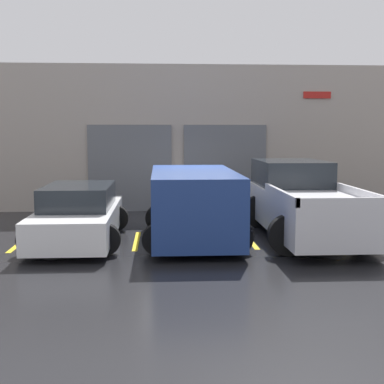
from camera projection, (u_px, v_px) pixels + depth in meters
ground_plane at (189, 227)px, 14.53m from camera, size 28.00×28.00×0.00m
shophouse_building at (183, 139)px, 17.53m from camera, size 15.77×0.68×4.71m
pickup_truck at (302, 202)px, 13.06m from camera, size 2.48×5.37×1.81m
sedan_white at (79, 215)px, 12.48m from camera, size 2.15×4.47×1.33m
sedan_side at (193, 203)px, 12.59m from camera, size 2.35×4.57×1.65m
parking_stripe_far_left at (21, 242)px, 12.44m from camera, size 0.12×2.20×0.01m
parking_stripe_left at (137, 241)px, 12.60m from camera, size 0.12×2.20×0.01m
parking_stripe_centre at (249, 239)px, 12.77m from camera, size 0.12×2.20×0.01m
parking_stripe_right at (359, 238)px, 12.93m from camera, size 0.12×2.20×0.01m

